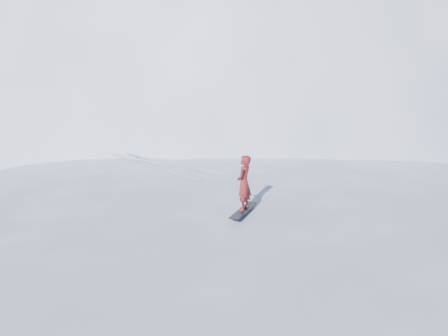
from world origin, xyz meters
name	(u,v)px	position (x,y,z in m)	size (l,w,h in m)	color
ground	(258,261)	(0.00, 0.00, 0.00)	(400.00, 400.00, 0.00)	white
near_ridge	(230,228)	(1.00, 3.00, 0.00)	(36.00, 28.00, 4.80)	white
summit_peak	(260,121)	(22.00, 26.00, 0.00)	(60.00, 56.00, 56.00)	white
peak_shoulder	(196,142)	(10.00, 20.00, 0.00)	(28.00, 24.00, 18.00)	white
wind_bumps	(210,245)	(-0.56, 2.12, 0.00)	(16.00, 14.40, 1.00)	white
snowboard	(244,210)	(-1.36, -0.89, 2.41)	(1.61, 0.30, 0.03)	black
snowboarder	(244,183)	(-1.36, -0.89, 3.25)	(0.60, 0.40, 1.65)	maroon
board_tracks	(160,164)	(-0.69, 5.71, 2.42)	(2.32, 5.92, 0.04)	silver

